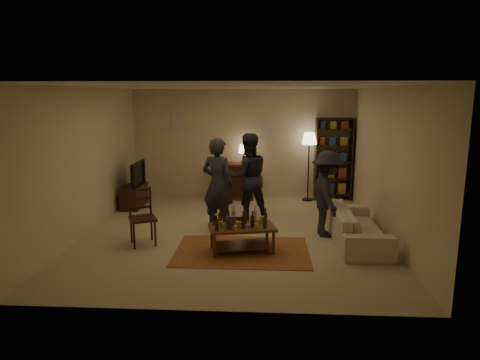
# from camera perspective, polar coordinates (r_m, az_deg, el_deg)

# --- Properties ---
(floor) EXTENTS (6.00, 6.00, 0.00)m
(floor) POSITION_cam_1_polar(r_m,az_deg,el_deg) (8.13, -0.80, -7.03)
(floor) COLOR #C6B793
(floor) RESTS_ON ground
(room_shell) EXTENTS (6.00, 6.00, 6.00)m
(room_shell) POSITION_cam_1_polar(r_m,az_deg,el_deg) (10.78, -3.17, 7.31)
(room_shell) COLOR beige
(room_shell) RESTS_ON ground
(rug) EXTENTS (2.20, 1.50, 0.01)m
(rug) POSITION_cam_1_polar(r_m,az_deg,el_deg) (7.19, 0.26, -9.49)
(rug) COLOR maroon
(rug) RESTS_ON ground
(coffee_table) EXTENTS (1.18, 0.80, 0.78)m
(coffee_table) POSITION_cam_1_polar(r_m,az_deg,el_deg) (7.06, 0.16, -6.52)
(coffee_table) COLOR brown
(coffee_table) RESTS_ON ground
(dining_chair) EXTENTS (0.58, 0.58, 1.01)m
(dining_chair) POSITION_cam_1_polar(r_m,az_deg,el_deg) (7.60, -12.97, -4.46)
(dining_chair) COLOR #331711
(dining_chair) RESTS_ON ground
(tv_stand) EXTENTS (0.40, 1.00, 1.06)m
(tv_stand) POSITION_cam_1_polar(r_m,az_deg,el_deg) (10.20, -13.92, -1.35)
(tv_stand) COLOR #331711
(tv_stand) RESTS_ON ground
(dresser) EXTENTS (1.00, 0.50, 1.36)m
(dresser) POSITION_cam_1_polar(r_m,az_deg,el_deg) (10.65, -0.81, 0.01)
(dresser) COLOR maroon
(dresser) RESTS_ON ground
(bookshelf) EXTENTS (0.90, 0.34, 2.02)m
(bookshelf) POSITION_cam_1_polar(r_m,az_deg,el_deg) (10.73, 12.32, 2.86)
(bookshelf) COLOR #331711
(bookshelf) RESTS_ON ground
(floor_lamp) EXTENTS (0.36, 0.36, 1.67)m
(floor_lamp) POSITION_cam_1_polar(r_m,az_deg,el_deg) (10.47, 9.22, 4.87)
(floor_lamp) COLOR black
(floor_lamp) RESTS_ON ground
(sofa) EXTENTS (0.81, 2.08, 0.61)m
(sofa) POSITION_cam_1_polar(r_m,az_deg,el_deg) (7.82, 15.37, -5.87)
(sofa) COLOR beige
(sofa) RESTS_ON ground
(person_left) EXTENTS (0.77, 0.65, 1.79)m
(person_left) POSITION_cam_1_polar(r_m,az_deg,el_deg) (8.06, -2.96, -0.64)
(person_left) COLOR #292A31
(person_left) RESTS_ON ground
(person_right) EXTENTS (1.04, 0.91, 1.80)m
(person_right) POSITION_cam_1_polar(r_m,az_deg,el_deg) (8.76, 1.06, 0.40)
(person_right) COLOR #222328
(person_right) RESTS_ON ground
(person_by_sofa) EXTENTS (0.67, 1.06, 1.58)m
(person_by_sofa) POSITION_cam_1_polar(r_m,az_deg,el_deg) (7.93, 11.50, -1.82)
(person_by_sofa) COLOR #25252D
(person_by_sofa) RESTS_ON ground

